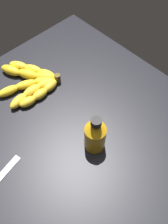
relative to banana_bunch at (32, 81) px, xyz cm
name	(u,v)px	position (x,y,z in cm)	size (l,w,h in cm)	color
ground_plane	(66,127)	(-2.12, -19.57, -3.71)	(76.94, 76.95, 4.33)	black
banana_bunch	(32,81)	(0.00, 0.00, 0.00)	(20.22, 20.75, 3.37)	yellow
honey_bottle	(95,135)	(-0.78, -30.49, 4.42)	(5.94, 5.94, 13.39)	orange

